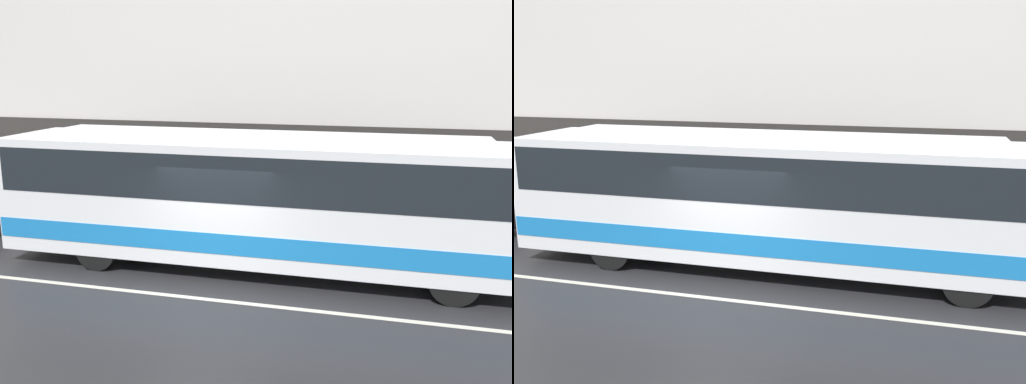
{
  "view_description": "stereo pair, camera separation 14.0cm",
  "coord_description": "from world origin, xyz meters",
  "views": [
    {
      "loc": [
        3.77,
        -10.06,
        4.6
      ],
      "look_at": [
        0.56,
        2.08,
        1.78
      ],
      "focal_mm": 40.0,
      "sensor_mm": 36.0,
      "label": 1
    },
    {
      "loc": [
        3.9,
        -10.02,
        4.6
      ],
      "look_at": [
        0.56,
        2.08,
        1.78
      ],
      "focal_mm": 40.0,
      "sensor_mm": 36.0,
      "label": 2
    }
  ],
  "objects": [
    {
      "name": "ground_plane",
      "position": [
        0.0,
        0.0,
        0.0
      ],
      "size": [
        60.0,
        60.0,
        0.0
      ],
      "primitive_type": "plane",
      "color": "#262628"
    },
    {
      "name": "sidewalk",
      "position": [
        0.0,
        5.56,
        0.08
      ],
      "size": [
        60.0,
        3.11,
        0.17
      ],
      "color": "#A09E99",
      "rests_on": "ground_plane"
    },
    {
      "name": "building_facade",
      "position": [
        0.0,
        7.26,
        5.53
      ],
      "size": [
        60.0,
        0.35,
        11.46
      ],
      "color": "silver",
      "rests_on": "ground_plane"
    },
    {
      "name": "lane_stripe",
      "position": [
        0.0,
        0.0,
        0.0
      ],
      "size": [
        54.0,
        0.14,
        0.01
      ],
      "color": "beige",
      "rests_on": "ground_plane"
    },
    {
      "name": "transit_bus",
      "position": [
        0.57,
        2.08,
        1.74
      ],
      "size": [
        11.76,
        2.5,
        3.08
      ],
      "color": "white",
      "rests_on": "ground_plane"
    },
    {
      "name": "pedestrian_waiting",
      "position": [
        0.02,
        5.3,
        1.01
      ],
      "size": [
        0.36,
        0.36,
        1.78
      ],
      "color": "maroon",
      "rests_on": "sidewalk"
    }
  ]
}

